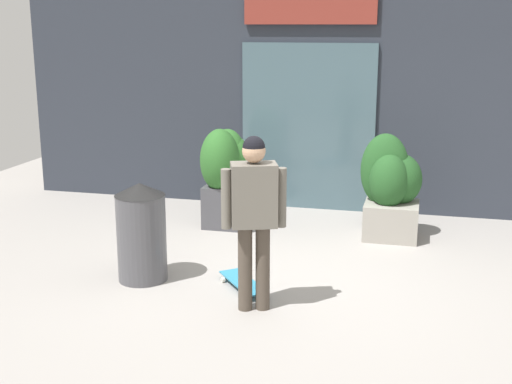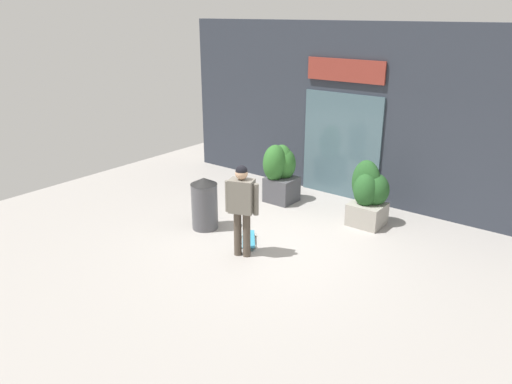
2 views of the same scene
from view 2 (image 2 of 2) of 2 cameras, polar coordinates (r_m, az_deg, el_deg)
The scene contains 7 objects.
ground_plane at distance 8.98m, azimuth 2.17°, elevation -5.89°, with size 12.00×12.00×0.00m, color #9E9993.
building_facade at distance 10.89m, azimuth 11.75°, elevation 8.70°, with size 8.99×0.31×3.74m.
skateboarder at distance 8.16m, azimuth -1.64°, elevation -1.17°, with size 0.55×0.38×1.60m.
skateboard at distance 8.98m, azimuth -0.86°, elevation -5.43°, with size 0.63×0.70×0.08m.
planter_box_left at distance 9.78m, azimuth 12.79°, elevation -0.21°, with size 0.74×0.68×1.27m.
planter_box_right at distance 10.70m, azimuth 2.81°, elevation 2.51°, with size 0.65×0.73×1.27m.
trash_bin at distance 9.44m, azimuth -5.93°, elevation -1.27°, with size 0.51×0.51×1.01m.
Camera 2 is at (4.68, -6.57, 3.94)m, focal length 34.86 mm.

